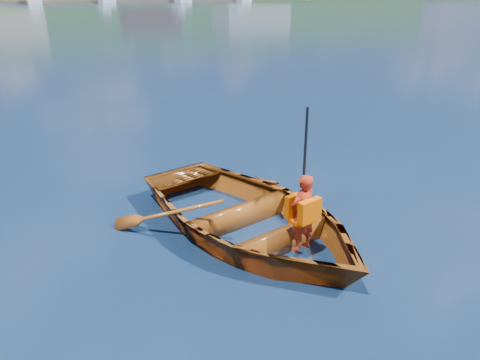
# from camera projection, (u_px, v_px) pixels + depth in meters

# --- Properties ---
(ground) EXTENTS (600.00, 600.00, 0.00)m
(ground) POSITION_uv_depth(u_px,v_px,m) (178.00, 230.00, 6.86)
(ground) COLOR #102443
(ground) RESTS_ON ground
(rowboat) EXTENTS (3.81, 4.70, 0.86)m
(rowboat) POSITION_uv_depth(u_px,v_px,m) (248.00, 216.00, 6.66)
(rowboat) COLOR brown
(rowboat) RESTS_ON ground
(child_paddler) EXTENTS (0.43, 0.41, 1.85)m
(child_paddler) POSITION_uv_depth(u_px,v_px,m) (303.00, 212.00, 5.96)
(child_paddler) COLOR #A62512
(child_paddler) RESTS_ON ground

